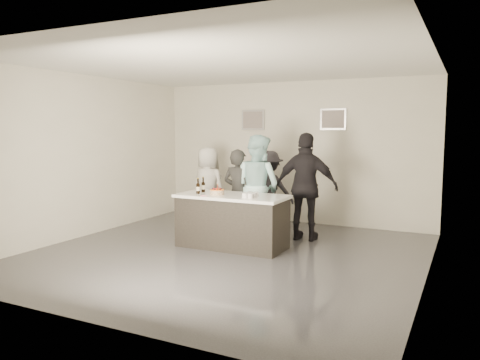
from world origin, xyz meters
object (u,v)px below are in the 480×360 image
at_px(bar_counter, 232,221).
at_px(beer_bottle_a, 203,185).
at_px(person_main_blue, 258,187).
at_px(person_guest_back, 269,189).
at_px(cake, 217,192).
at_px(person_guest_left, 208,187).
at_px(beer_bottle_b, 198,186).
at_px(person_main_black, 238,193).
at_px(person_guest_right, 306,187).

bearing_deg(bar_counter, beer_bottle_a, 172.51).
distance_m(person_main_blue, person_guest_back, 0.98).
distance_m(cake, beer_bottle_a, 0.43).
bearing_deg(person_guest_left, beer_bottle_b, 124.80).
distance_m(person_main_black, person_guest_back, 1.10).
bearing_deg(beer_bottle_b, person_guest_left, 114.31).
relative_size(cake, person_guest_left, 0.15).
height_order(cake, beer_bottle_a, beer_bottle_a).
relative_size(cake, person_guest_back, 0.15).
distance_m(person_main_black, person_main_blue, 0.39).
bearing_deg(beer_bottle_b, bar_counter, 12.93).
distance_m(beer_bottle_a, person_guest_back, 1.82).
relative_size(beer_bottle_a, person_guest_left, 0.16).
bearing_deg(cake, beer_bottle_a, 154.35).
bearing_deg(person_guest_back, beer_bottle_b, 68.57).
height_order(person_guest_left, person_guest_right, person_guest_right).
distance_m(person_main_black, person_guest_left, 1.21).
relative_size(bar_counter, person_guest_right, 0.96).
xyz_separation_m(cake, beer_bottle_a, (-0.38, 0.18, 0.09)).
height_order(bar_counter, cake, cake).
bearing_deg(person_guest_back, beer_bottle_a, 66.07).
distance_m(person_guest_right, person_guest_back, 1.29).
bearing_deg(beer_bottle_b, person_guest_back, 75.35).
relative_size(cake, beer_bottle_a, 0.93).
xyz_separation_m(person_main_black, person_guest_back, (0.17, 1.09, -0.04)).
bearing_deg(person_guest_left, bar_counter, 143.23).
relative_size(bar_counter, cake, 7.70).
relative_size(beer_bottle_b, person_guest_left, 0.16).
distance_m(bar_counter, person_guest_left, 1.90).
distance_m(bar_counter, beer_bottle_b, 0.84).
height_order(cake, person_guest_right, person_guest_right).
height_order(person_guest_right, person_guest_back, person_guest_right).
height_order(beer_bottle_a, person_main_black, person_main_black).
xyz_separation_m(beer_bottle_b, person_guest_right, (1.54, 1.19, -0.06)).
height_order(beer_bottle_a, beer_bottle_b, same).
height_order(bar_counter, person_guest_left, person_guest_left).
height_order(bar_counter, person_main_black, person_main_black).
relative_size(beer_bottle_a, person_main_black, 0.16).
height_order(beer_bottle_a, person_guest_right, person_guest_right).
bearing_deg(bar_counter, person_main_blue, 84.02).
height_order(beer_bottle_b, person_main_black, person_main_black).
distance_m(beer_bottle_a, person_main_black, 0.76).
relative_size(beer_bottle_b, person_guest_right, 0.13).
bearing_deg(person_guest_left, person_guest_back, -149.49).
relative_size(person_main_black, person_main_blue, 0.86).
xyz_separation_m(cake, person_main_black, (-0.01, 0.82, -0.12)).
relative_size(bar_counter, beer_bottle_a, 7.15).
bearing_deg(person_guest_left, person_guest_right, -177.56).
bearing_deg(person_main_blue, person_guest_left, -3.20).
xyz_separation_m(bar_counter, person_guest_left, (-1.27, 1.37, 0.37)).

